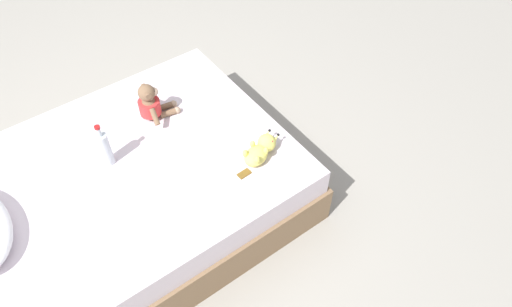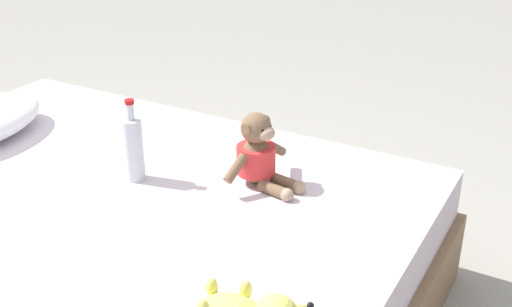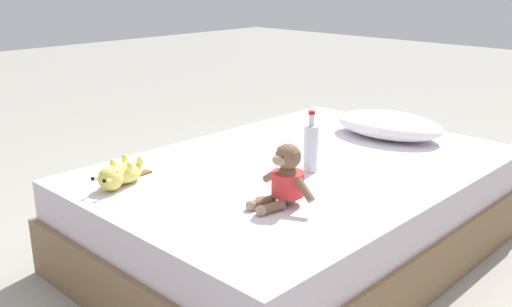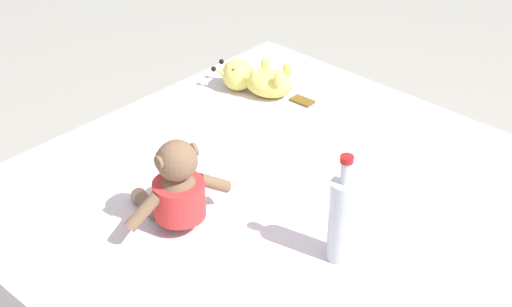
{
  "view_description": "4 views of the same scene",
  "coord_description": "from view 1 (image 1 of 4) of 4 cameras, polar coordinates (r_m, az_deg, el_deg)",
  "views": [
    {
      "loc": [
        -1.67,
        0.28,
        2.35
      ],
      "look_at": [
        -0.37,
        -0.69,
        0.48
      ],
      "focal_mm": 33.19,
      "sensor_mm": 36.0,
      "label": 1
    },
    {
      "loc": [
        -1.28,
        -1.27,
        1.36
      ],
      "look_at": [
        0.26,
        -0.4,
        0.52
      ],
      "focal_mm": 44.38,
      "sensor_mm": 36.0,
      "label": 2
    },
    {
      "loc": [
        1.56,
        -1.91,
        1.25
      ],
      "look_at": [
        0.02,
        -0.32,
        0.55
      ],
      "focal_mm": 40.23,
      "sensor_mm": 36.0,
      "label": 3
    },
    {
      "loc": [
        1.22,
        0.74,
        1.57
      ],
      "look_at": [
        0.05,
        -0.35,
        0.55
      ],
      "focal_mm": 55.1,
      "sensor_mm": 36.0,
      "label": 4
    }
  ],
  "objects": [
    {
      "name": "glass_bottle",
      "position": [
        2.55,
        -17.77,
        0.61
      ],
      "size": [
        0.06,
        0.06,
        0.27
      ],
      "color": "silver",
      "rests_on": "bed"
    },
    {
      "name": "plush_monkey",
      "position": [
        2.75,
        -12.53,
        5.84
      ],
      "size": [
        0.29,
        0.24,
        0.24
      ],
      "color": "brown",
      "rests_on": "bed"
    },
    {
      "name": "ground_plane",
      "position": [
        2.9,
        -15.58,
        -7.96
      ],
      "size": [
        16.0,
        16.0,
        0.0
      ],
      "primitive_type": "plane",
      "color": "#9E998E"
    },
    {
      "name": "plush_yellow_creature",
      "position": [
        2.51,
        0.56,
        0.43
      ],
      "size": [
        0.18,
        0.32,
        0.1
      ],
      "color": "#EAE066",
      "rests_on": "bed"
    },
    {
      "name": "bed",
      "position": [
        2.73,
        -16.47,
        -5.56
      ],
      "size": [
        1.37,
        1.97,
        0.42
      ],
      "color": "#846647",
      "rests_on": "ground_plane"
    }
  ]
}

